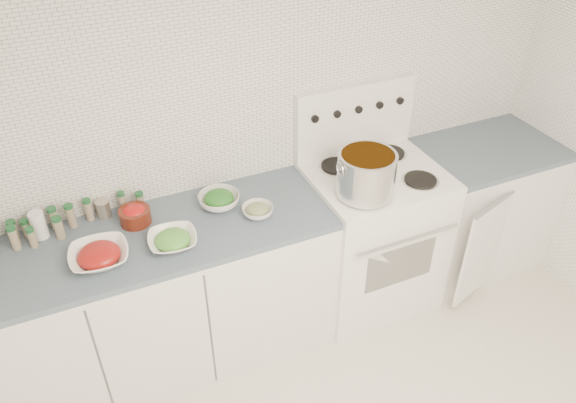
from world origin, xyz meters
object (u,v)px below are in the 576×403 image
object	(u,v)px
stock_pot	(366,172)
bowl_tomato	(99,255)
stove	(370,232)
bowl_snowpea	(173,240)

from	to	relation	value
stock_pot	bowl_tomato	size ratio (longest dim) A/B	1.13
stove	bowl_snowpea	distance (m)	1.30
stove	bowl_tomato	world-z (taller)	stove
stock_pot	bowl_tomato	xyz separation A→B (m)	(-1.39, 0.07, -0.14)
bowl_tomato	bowl_snowpea	bearing A→B (deg)	-3.86
stock_pot	bowl_snowpea	world-z (taller)	stock_pot
stove	bowl_snowpea	bearing A→B (deg)	-174.77
stove	bowl_tomato	xyz separation A→B (m)	(-1.56, -0.09, 0.44)
stock_pot	bowl_tomato	distance (m)	1.40
stove	bowl_snowpea	size ratio (longest dim) A/B	5.15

